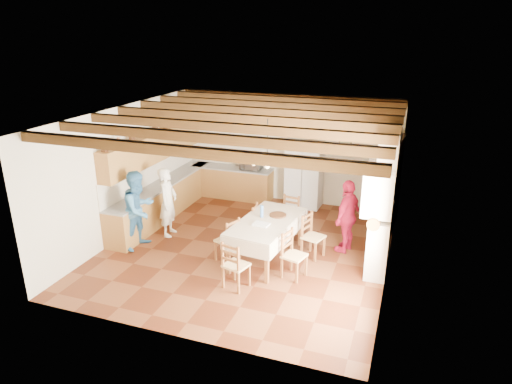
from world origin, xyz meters
TOP-DOWN VIEW (x-y plane):
  - floor at (0.00, 0.00)m, footprint 6.00×6.50m
  - ceiling at (0.00, 0.00)m, footprint 6.00×6.50m
  - wall_back at (0.00, 3.26)m, footprint 6.00×0.02m
  - wall_front at (0.00, -3.26)m, footprint 6.00×0.02m
  - wall_left at (-3.01, 0.00)m, footprint 0.02×6.50m
  - wall_right at (3.01, 0.00)m, footprint 0.02×6.50m
  - ceiling_beams at (0.00, 0.00)m, footprint 6.00×6.30m
  - lower_cabinets_left at (-2.70, 1.05)m, footprint 0.60×4.30m
  - lower_cabinets_back at (-1.55, 2.95)m, footprint 2.30×0.60m
  - countertop_left at (-2.70, 1.05)m, footprint 0.62×4.30m
  - countertop_back at (-1.55, 2.95)m, footprint 2.34×0.62m
  - backsplash_left at (-2.98, 1.05)m, footprint 0.03×4.30m
  - backsplash_back at (-1.55, 3.23)m, footprint 2.30×0.03m
  - upper_cabinets at (-2.83, 1.05)m, footprint 0.35×4.20m
  - fireplace at (2.72, 0.20)m, footprint 0.56×1.60m
  - wall_picture at (1.55, 3.23)m, footprint 0.34×0.03m
  - refrigerator at (0.55, 3.06)m, footprint 0.98×0.82m
  - hutch at (2.75, 2.32)m, footprint 0.62×1.27m
  - dining_table at (0.55, -0.30)m, footprint 1.25×2.13m
  - chandelier at (0.55, -0.30)m, footprint 0.47×0.47m
  - chair_left_near at (-0.21, -0.63)m, footprint 0.53×0.54m
  - chair_left_far at (-0.08, 0.26)m, footprint 0.44×0.45m
  - chair_right_near at (1.29, -0.84)m, footprint 0.50×0.51m
  - chair_right_far at (1.45, 0.12)m, footprint 0.51×0.53m
  - chair_end_near at (0.36, -1.56)m, footprint 0.51×0.50m
  - chair_end_far at (0.66, 0.96)m, footprint 0.48×0.46m
  - person_man at (-2.00, 0.09)m, footprint 0.48×0.65m
  - person_woman_blue at (-2.28, -0.66)m, footprint 0.79×0.95m
  - person_woman_red at (2.07, 0.65)m, footprint 0.67×1.03m
  - microwave at (-0.98, 2.95)m, footprint 0.60×0.41m
  - fridge_vase at (0.69, 3.06)m, footprint 0.27×0.27m

SIDE VIEW (x-z plane):
  - floor at x=0.00m, z-range -0.02..0.00m
  - lower_cabinets_left at x=-2.70m, z-range 0.00..0.86m
  - lower_cabinets_back at x=-1.55m, z-range 0.00..0.86m
  - chair_left_near at x=-0.21m, z-range 0.00..0.96m
  - chair_left_far at x=-0.08m, z-range 0.00..0.96m
  - chair_right_near at x=1.29m, z-range 0.00..0.96m
  - chair_right_far at x=1.45m, z-range 0.00..0.96m
  - chair_end_near at x=0.36m, z-range 0.00..0.96m
  - chair_end_far at x=0.66m, z-range 0.00..0.96m
  - dining_table at x=0.55m, z-range 0.36..1.24m
  - person_woman_red at x=2.07m, z-range 0.00..1.63m
  - person_man at x=-2.00m, z-range 0.00..1.64m
  - countertop_left at x=-2.70m, z-range 0.86..0.90m
  - countertop_back at x=-1.55m, z-range 0.86..0.90m
  - person_woman_blue at x=-2.28m, z-range 0.00..1.76m
  - refrigerator at x=0.55m, z-range 0.00..1.88m
  - microwave at x=-0.98m, z-range 0.90..1.23m
  - hutch at x=2.75m, z-range 0.00..2.23m
  - backsplash_left at x=-2.98m, z-range 0.90..1.50m
  - backsplash_back at x=-1.55m, z-range 0.90..1.50m
  - fireplace at x=2.72m, z-range 0.00..2.80m
  - wall_back at x=0.00m, z-range 0.00..3.00m
  - wall_front at x=0.00m, z-range 0.00..3.00m
  - wall_left at x=-3.01m, z-range 0.00..3.00m
  - wall_right at x=3.01m, z-range 0.00..3.00m
  - upper_cabinets at x=-2.83m, z-range 1.50..2.20m
  - wall_picture at x=1.55m, z-range 1.64..2.06m
  - fridge_vase at x=0.69m, z-range 1.88..2.16m
  - chandelier at x=0.55m, z-range 2.23..2.27m
  - ceiling_beams at x=0.00m, z-range 2.83..2.99m
  - ceiling at x=0.00m, z-range 3.00..3.02m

